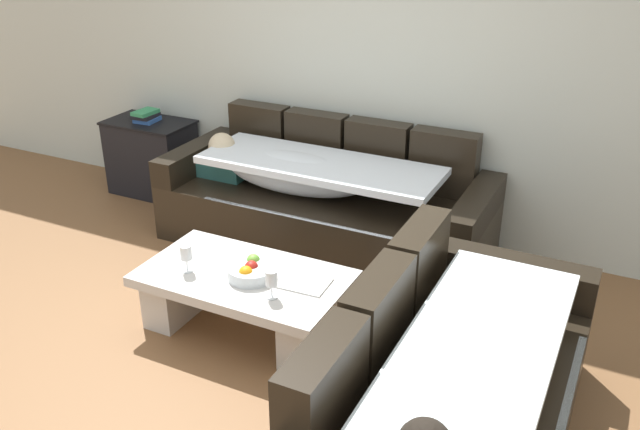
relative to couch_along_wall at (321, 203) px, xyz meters
name	(u,v)px	position (x,y,z in m)	size (l,w,h in m)	color
ground_plane	(200,368)	(0.06, -1.62, -0.33)	(14.00, 14.00, 0.00)	brown
back_wall	(361,49)	(0.06, 0.53, 1.02)	(9.00, 0.10, 2.70)	beige
couch_along_wall	(321,203)	(0.00, 0.00, 0.00)	(2.37, 0.92, 0.88)	black
couch_near_window	(450,405)	(1.47, -1.69, 0.01)	(0.92, 2.00, 0.88)	black
coffee_table	(245,295)	(0.09, -1.19, -0.09)	(1.20, 0.68, 0.38)	beige
fruit_bowl	(251,271)	(0.15, -1.20, 0.09)	(0.28, 0.28, 0.10)	silver
wine_glass_near_left	(186,254)	(-0.21, -1.31, 0.17)	(0.07, 0.07, 0.17)	silver
wine_glass_near_right	(271,279)	(0.37, -1.34, 0.17)	(0.07, 0.07, 0.17)	silver
open_magazine	(304,283)	(0.45, -1.13, 0.05)	(0.28, 0.21, 0.01)	white
side_cabinet	(152,157)	(-1.73, 0.23, -0.01)	(0.72, 0.44, 0.64)	black
book_stack_on_cabinet	(146,116)	(-1.74, 0.22, 0.36)	(0.20, 0.22, 0.09)	#2D569E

